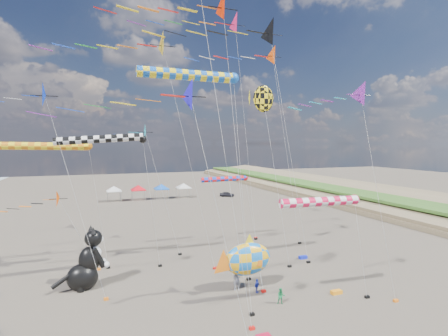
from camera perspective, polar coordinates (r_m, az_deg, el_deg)
name	(u,v)px	position (r m, az deg, el deg)	size (l,w,h in m)	color
delta_kite_0	(207,10)	(24.35, -2.72, 24.32)	(9.85, 2.25, 22.06)	#FC2B01
delta_kite_1	(167,101)	(18.77, -9.29, 10.78)	(10.99, 1.93, 15.75)	#2117E2
delta_kite_2	(52,204)	(35.64, -26.27, -5.31)	(8.73, 1.77, 7.91)	#FF5405
delta_kite_3	(43,98)	(28.33, -27.41, 10.10)	(9.43, 2.02, 16.74)	#0E2EBE
delta_kite_4	(137,136)	(37.02, -14.07, 5.12)	(10.59, 1.73, 14.29)	#24BBD0
delta_kite_6	(266,30)	(34.97, 6.92, 21.46)	(15.91, 3.07, 24.45)	black
delta_kite_7	(232,21)	(45.33, 1.33, 22.82)	(14.81, 3.05, 28.57)	#F2205F
delta_kite_8	(352,98)	(26.21, 20.12, 10.76)	(9.64, 1.95, 16.67)	purple
delta_kite_9	(156,47)	(32.93, -11.07, 18.88)	(14.37, 2.54, 22.24)	gold
delta_kite_10	(267,58)	(41.53, 6.96, 17.40)	(13.47, 2.47, 23.36)	#F2500C
windsock_0	(227,179)	(42.41, 0.41, -1.87)	(7.37, 0.64, 8.23)	red
windsock_1	(104,140)	(33.91, -18.98, 4.38)	(9.41, 0.74, 12.97)	black
windsock_2	(324,202)	(26.66, 16.05, -5.35)	(7.93, 0.72, 8.33)	#DE0F40
windsock_3	(46,147)	(35.40, -27.02, 3.11)	(9.59, 0.73, 12.33)	orange
windsock_4	(193,76)	(29.28, -5.07, 14.72)	(9.68, 0.92, 18.15)	blue
angelfish_kite	(262,100)	(35.21, 6.19, 10.97)	(3.74, 3.02, 17.93)	yellow
cat_inflatable	(86,258)	(32.43, -21.65, -13.45)	(3.87, 1.93, 5.22)	black
fish_inflatable	(247,259)	(30.06, 3.78, -14.60)	(5.56, 2.45, 4.70)	blue
person_adult	(237,279)	(30.47, 2.13, -17.70)	(0.67, 0.44, 1.83)	gray
child_green	(281,296)	(28.55, 9.29, -19.95)	(0.60, 0.47, 1.24)	#1D8A49
child_blue	(257,286)	(30.24, 5.39, -18.61)	(0.67, 0.28, 1.14)	#2432A7
kite_bag_0	(303,257)	(39.09, 12.79, -14.03)	(0.90, 0.44, 0.30)	#1627E3
kite_bag_1	(336,292)	(31.40, 17.88, -18.73)	(0.90, 0.44, 0.30)	orange
tent_row	(150,185)	(77.62, -12.00, -2.77)	(19.20, 4.20, 3.80)	silver
parked_car	(227,194)	(80.43, 0.49, -4.30)	(1.34, 3.34, 1.14)	#26262D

